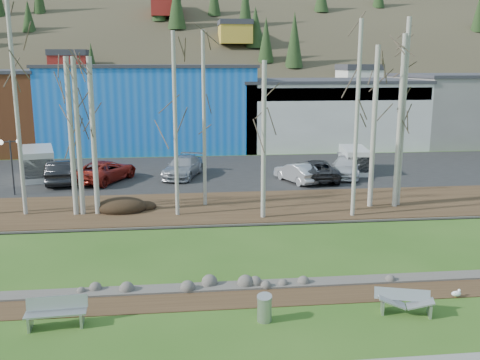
{
  "coord_description": "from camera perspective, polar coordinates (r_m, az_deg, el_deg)",
  "views": [
    {
      "loc": [
        -3.15,
        -16.05,
        8.48
      ],
      "look_at": [
        -0.1,
        10.96,
        2.5
      ],
      "focal_mm": 40.0,
      "sensor_mm": 36.0,
      "label": 1
    }
  ],
  "objects": [
    {
      "name": "birch_2",
      "position": [
        30.45,
        -15.36,
        4.42
      ],
      "size": [
        0.29,
        0.29,
        8.67
      ],
      "color": "#B8B6A7",
      "rests_on": "far_bank"
    },
    {
      "name": "bench_intact",
      "position": [
        18.99,
        -19.01,
        -13.2
      ],
      "size": [
        1.99,
        0.72,
        0.98
      ],
      "rotation": [
        0.0,
        0.0,
        0.07
      ],
      "color": "#A6A9AA",
      "rests_on": "ground"
    },
    {
      "name": "litter_bin",
      "position": [
        18.38,
        2.62,
        -13.61
      ],
      "size": [
        0.62,
        0.62,
        0.84
      ],
      "primitive_type": "cylinder",
      "rotation": [
        0.0,
        0.0,
        -0.34
      ],
      "color": "#A6A9AA",
      "rests_on": "ground"
    },
    {
      "name": "birch_7",
      "position": [
        31.85,
        14.08,
        5.41
      ],
      "size": [
        0.29,
        0.29,
        9.31
      ],
      "color": "#B8B6A7",
      "rests_on": "far_bank"
    },
    {
      "name": "building_white",
      "position": [
        57.31,
        8.98,
        7.18
      ],
      "size": [
        18.36,
        12.24,
        6.8
      ],
      "color": "beige",
      "rests_on": "ground"
    },
    {
      "name": "birch_5",
      "position": [
        31.23,
        -3.86,
        6.4
      ],
      "size": [
        0.21,
        0.21,
        10.16
      ],
      "color": "#B8B6A7",
      "rests_on": "far_bank"
    },
    {
      "name": "van_white",
      "position": [
        42.41,
        12.12,
        2.07
      ],
      "size": [
        2.38,
        4.5,
        1.88
      ],
      "rotation": [
        0.0,
        0.0,
        -0.14
      ],
      "color": "white",
      "rests_on": "parking_lot"
    },
    {
      "name": "birch_6",
      "position": [
        29.56,
        12.35,
        6.22
      ],
      "size": [
        0.22,
        0.22,
        10.58
      ],
      "color": "#B8B6A7",
      "rests_on": "far_bank"
    },
    {
      "name": "van_grey",
      "position": [
        42.04,
        -20.69,
        1.67
      ],
      "size": [
        3.28,
        5.36,
        2.18
      ],
      "rotation": [
        0.0,
        0.0,
        0.26
      ],
      "color": "silver",
      "rests_on": "parking_lot"
    },
    {
      "name": "birch_4",
      "position": [
        28.69,
        2.54,
        4.18
      ],
      "size": [
        0.25,
        0.25,
        8.46
      ],
      "color": "#B8B6A7",
      "rests_on": "far_bank"
    },
    {
      "name": "far_bank_rocks",
      "position": [
        28.81,
        0.11,
        -4.71
      ],
      "size": [
        80.0,
        0.8,
        0.46
      ],
      "primitive_type": null,
      "color": "#47423D",
      "rests_on": "ground"
    },
    {
      "name": "birch_11",
      "position": [
        30.65,
        -17.55,
        4.34
      ],
      "size": [
        0.29,
        0.29,
        8.67
      ],
      "color": "#B8B6A7",
      "rests_on": "far_bank"
    },
    {
      "name": "river",
      "position": [
        24.95,
        1.2,
        -7.47
      ],
      "size": [
        80.0,
        8.0,
        0.9
      ],
      "primitive_type": null,
      "color": "black",
      "rests_on": "ground"
    },
    {
      "name": "dirt_strip",
      "position": [
        20.27,
        3.16,
        -12.29
      ],
      "size": [
        80.0,
        1.8,
        0.03
      ],
      "primitive_type": "cube",
      "color": "#382616",
      "rests_on": "ground"
    },
    {
      "name": "seagull",
      "position": [
        21.63,
        22.09,
        -11.14
      ],
      "size": [
        0.42,
        0.21,
        0.31
      ],
      "rotation": [
        0.0,
        0.0,
        0.39
      ],
      "color": "gold",
      "rests_on": "ground"
    },
    {
      "name": "birch_8",
      "position": [
        32.2,
        16.66,
        5.88
      ],
      "size": [
        0.28,
        0.28,
        9.93
      ],
      "color": "#B8B6A7",
      "rests_on": "far_bank"
    },
    {
      "name": "ground",
      "position": [
        18.43,
        4.28,
        -15.03
      ],
      "size": [
        200.0,
        200.0,
        0.0
      ],
      "primitive_type": "plane",
      "color": "#295016",
      "rests_on": "ground"
    },
    {
      "name": "bench_damaged",
      "position": [
        19.72,
        17.17,
        -12.31
      ],
      "size": [
        1.95,
        1.1,
        0.83
      ],
      "rotation": [
        0.0,
        0.0,
        -0.29
      ],
      "color": "#A6A9AA",
      "rests_on": "ground"
    },
    {
      "name": "parking_lot",
      "position": [
        42.02,
        -2.02,
        0.85
      ],
      "size": [
        80.0,
        14.0,
        0.14
      ],
      "primitive_type": "cube",
      "color": "black",
      "rests_on": "ground"
    },
    {
      "name": "far_bank",
      "position": [
        31.84,
        -0.55,
        -2.9
      ],
      "size": [
        80.0,
        7.0,
        0.15
      ],
      "primitive_type": "cube",
      "color": "#382616",
      "rests_on": "ground"
    },
    {
      "name": "hillside",
      "position": [
        100.51,
        -4.85,
        17.51
      ],
      "size": [
        160.0,
        72.0,
        35.0
      ],
      "primitive_type": null,
      "color": "#2E291B",
      "rests_on": "ground"
    },
    {
      "name": "car_2",
      "position": [
        39.99,
        -6.08,
        1.4
      ],
      "size": [
        3.59,
        5.61,
        1.51
      ],
      "primitive_type": "imported",
      "rotation": [
        0.0,
        0.0,
        -0.3
      ],
      "color": "#9B9DA3",
      "rests_on": "parking_lot"
    },
    {
      "name": "street_lamp",
      "position": [
        36.97,
        -23.27,
        2.84
      ],
      "size": [
        1.31,
        0.72,
        3.61
      ],
      "rotation": [
        0.0,
        0.0,
        0.38
      ],
      "color": "#262628",
      "rests_on": "parking_lot"
    },
    {
      "name": "car_0",
      "position": [
        39.8,
        -18.56,
        0.84
      ],
      "size": [
        2.31,
        5.07,
        1.61
      ],
      "primitive_type": "imported",
      "rotation": [
        0.0,
        0.0,
        3.27
      ],
      "color": "black",
      "rests_on": "parking_lot"
    },
    {
      "name": "dirt_mound",
      "position": [
        31.51,
        -12.52,
        -2.69
      ],
      "size": [
        2.9,
        2.05,
        0.57
      ],
      "primitive_type": "ellipsoid",
      "color": "black",
      "rests_on": "far_bank"
    },
    {
      "name": "birch_10",
      "position": [
        30.58,
        -16.88,
        4.37
      ],
      "size": [
        0.29,
        0.29,
        8.67
      ],
      "color": "#B8B6A7",
      "rests_on": "far_bank"
    },
    {
      "name": "birch_3",
      "position": [
        29.26,
        -6.91,
        5.76
      ],
      "size": [
        0.21,
        0.21,
        9.98
      ],
      "color": "#B8B6A7",
      "rests_on": "far_bank"
    },
    {
      "name": "building_blue",
      "position": [
        55.29,
        -9.47,
        7.75
      ],
      "size": [
        20.4,
        12.24,
        8.3
      ],
      "color": "blue",
      "rests_on": "ground"
    },
    {
      "name": "birch_9",
      "position": [
        32.54,
        17.0,
        6.74
      ],
      "size": [
        0.26,
        0.26,
        10.85
      ],
      "color": "#B8B6A7",
      "rests_on": "far_bank"
    },
    {
      "name": "car_1",
      "position": [
        39.46,
        -14.18,
        0.95
      ],
      "size": [
        4.68,
        6.01,
        1.52
      ],
      "primitive_type": "imported",
      "rotation": [
        0.0,
        0.0,
        2.68
      ],
      "color": "maroon",
      "rests_on": "parking_lot"
    },
    {
      "name": "near_bank_rocks",
      "position": [
        21.18,
        2.7,
        -11.21
      ],
      "size": [
        80.0,
        0.8,
        0.5
      ],
      "primitive_type": null,
      "color": "#47423D",
      "rests_on": "ground"
    },
    {
      "name": "birch_1",
      "position": [
        31.49,
        -22.72,
        6.85
      ],
      "size": [
        0.22,
        0.22,
        11.61
      ],
      "color": "#B8B6A7",
      "rests_on": "far_bank"
    },
    {
      "name": "building_grey",
      "position": [
        63.44,
        23.17,
        7.05
      ],
      "size": [
        14.28,
        12.24,
        7.3
      ],
      "color": "slate",
      "rests_on": "ground"
    },
    {
      "name": "car_4",
      "position": [
        39.2,
        8.12,
        1.1
      ],
      "size": [
        2.57,
        5.38,
        1.48
      ],
      "primitive_type": "imported",
      "rotation": [
        0.0,
        0.0,
        3.12
      ],
      "color": "#2A2A2D",
      "rests_on": "parking_lot"
    },
    {
      "name": "car_3",
      "position": [
        38.25,
        6.1,
        0.79
      ],
      "size": [
        2.84,
        4.4,
        1.37
      ],
      "primitive_type": "imported",
      "rotation": [
        0.0,
        0.0,
        3.51
      ],
      "color": "#BDBDBF",
      "rests_on": "parking_lot"
    },
    {
      "name": "car_5",
      "position": [
        40.78,
        11.27,
        1.4
      ],
      "size": [
        3.64,
        5.41,
        1.46
      ],
      "primitive_type": "imported",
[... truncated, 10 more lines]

